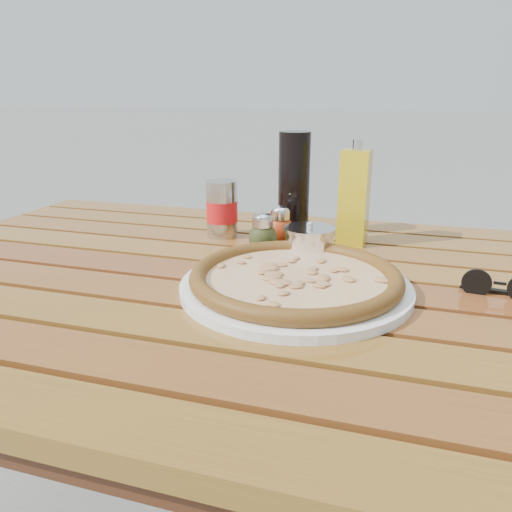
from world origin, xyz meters
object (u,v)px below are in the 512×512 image
(pizza, at_px, (296,277))
(parmesan_tin, at_px, (309,242))
(plate, at_px, (295,287))
(soda_can, at_px, (222,209))
(oregano_shaker, at_px, (263,234))
(pepper_shaker, at_px, (280,226))
(olive_oil_cruet, at_px, (354,197))
(sunglasses, at_px, (499,287))
(table, at_px, (253,317))
(dark_bottle, at_px, (294,185))

(pizza, xyz_separation_m, parmesan_tin, (-0.01, 0.17, 0.01))
(plate, height_order, soda_can, soda_can)
(plate, height_order, oregano_shaker, oregano_shaker)
(plate, relative_size, parmesan_tin, 2.84)
(pizza, height_order, pepper_shaker, pepper_shaker)
(oregano_shaker, bearing_deg, soda_can, 142.20)
(plate, bearing_deg, oregano_shaker, 121.25)
(oregano_shaker, distance_m, olive_oil_cruet, 0.20)
(pepper_shaker, bearing_deg, plate, -70.05)
(sunglasses, bearing_deg, oregano_shaker, 171.70)
(sunglasses, bearing_deg, olive_oil_cruet, 144.29)
(oregano_shaker, height_order, sunglasses, oregano_shaker)
(table, xyz_separation_m, oregano_shaker, (-0.02, 0.13, 0.11))
(olive_oil_cruet, bearing_deg, table, -119.19)
(pizza, xyz_separation_m, olive_oil_cruet, (0.05, 0.29, 0.07))
(parmesan_tin, bearing_deg, pizza, -85.91)
(oregano_shaker, distance_m, dark_bottle, 0.16)
(pizza, xyz_separation_m, soda_can, (-0.22, 0.26, 0.04))
(table, distance_m, plate, 0.12)
(olive_oil_cruet, bearing_deg, pizza, -100.58)
(pizza, relative_size, dark_bottle, 1.58)
(pizza, bearing_deg, table, 153.43)
(soda_can, bearing_deg, plate, -49.77)
(pepper_shaker, height_order, sunglasses, pepper_shaker)
(plate, distance_m, soda_can, 0.34)
(pizza, height_order, sunglasses, sunglasses)
(olive_oil_cruet, distance_m, sunglasses, 0.34)
(dark_bottle, xyz_separation_m, olive_oil_cruet, (0.13, -0.02, -0.01))
(plate, distance_m, dark_bottle, 0.33)
(pizza, xyz_separation_m, pepper_shaker, (-0.09, 0.24, 0.02))
(plate, relative_size, pizza, 1.04)
(pepper_shaker, height_order, oregano_shaker, same)
(olive_oil_cruet, height_order, sunglasses, olive_oil_cruet)
(table, distance_m, pepper_shaker, 0.23)
(dark_bottle, distance_m, olive_oil_cruet, 0.13)
(table, xyz_separation_m, soda_can, (-0.14, 0.22, 0.13))
(soda_can, bearing_deg, pizza, -49.77)
(pepper_shaker, bearing_deg, table, -89.17)
(soda_can, bearing_deg, olive_oil_cruet, 5.49)
(plate, relative_size, olive_oil_cruet, 1.71)
(oregano_shaker, relative_size, sunglasses, 0.74)
(plate, height_order, parmesan_tin, parmesan_tin)
(pepper_shaker, height_order, soda_can, soda_can)
(table, xyz_separation_m, sunglasses, (0.38, 0.03, 0.09))
(table, bearing_deg, parmesan_tin, 60.67)
(pepper_shaker, bearing_deg, parmesan_tin, -42.90)
(plate, xyz_separation_m, sunglasses, (0.30, 0.07, 0.01))
(olive_oil_cruet, bearing_deg, plate, -100.58)
(soda_can, height_order, parmesan_tin, soda_can)
(pizza, relative_size, soda_can, 2.89)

